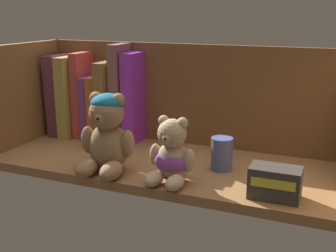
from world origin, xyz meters
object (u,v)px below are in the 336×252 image
book_7 (135,98)px  book_6 (123,93)px  book_2 (85,94)px  book_0 (64,94)px  book_1 (76,95)px  book_4 (102,106)px  pillar_candle (222,154)px  small_product_box (275,183)px  book_5 (112,100)px  teddy_bear_larger (107,135)px  teddy_bear_smaller (172,157)px  book_3 (94,106)px

book_7 → book_6: bearing=180.0°
book_2 → book_7: bearing=-0.0°
book_0 → book_1: (3.67, 0.00, -0.10)cm
book_2 → book_4: bearing=-0.0°
book_0 → book_2: bearing=0.0°
book_4 → pillar_candle: bearing=-17.5°
book_1 → small_product_box: book_1 is taller
book_5 → teddy_bear_larger: size_ratio=1.22×
book_1 → teddy_bear_larger: (22.31, -21.48, -2.73)cm
teddy_bear_larger → teddy_bear_smaller: teddy_bear_larger is taller
book_7 → book_1: bearing=180.0°
book_1 → book_3: bearing=-0.0°
book_5 → book_2: bearing=180.0°
book_6 → pillar_candle: book_6 is taller
book_3 → teddy_bear_smaller: book_3 is taller
book_3 → book_5: 5.93cm
teddy_bear_larger → teddy_bear_smaller: size_ratio=1.26×
book_6 → book_1: bearing=180.0°
book_2 → book_5: book_2 is taller
book_5 → small_product_box: bearing=-25.1°
book_7 → pillar_candle: book_7 is taller
book_6 → small_product_box: bearing=-26.8°
book_7 → teddy_bear_larger: size_ratio=1.37×
book_5 → book_7: (6.63, 0.00, 1.20)cm
small_product_box → teddy_bear_smaller: bearing=-179.3°
book_4 → book_5: bearing=0.0°
teddy_bear_larger → teddy_bear_smaller: 14.99cm
teddy_bear_smaller → pillar_candle: size_ratio=1.89×
book_5 → book_4: bearing=180.0°
book_0 → small_product_box: (60.75, -21.49, -7.82)cm
book_4 → book_6: (6.23, 0.00, 4.17)cm
book_2 → book_4: 5.93cm
book_1 → teddy_bear_smaller: bearing=-30.4°
book_6 → book_7: bearing=-0.0°
teddy_bear_larger → book_6: bearing=110.0°
book_2 → teddy_bear_larger: book_2 is taller
book_2 → book_6: size_ratio=0.90×
book_3 → small_product_box: (51.37, -21.49, -5.22)cm
teddy_bear_smaller → book_7: bearing=131.4°
teddy_bear_smaller → pillar_candle: 12.74cm
book_0 → book_3: 9.73cm
book_4 → book_0: bearing=180.0°
book_3 → book_4: (2.56, 0.00, 0.11)cm
book_5 → teddy_bear_larger: book_5 is taller
book_3 → teddy_bear_larger: teddy_bear_larger is taller
book_4 → pillar_candle: (36.01, -11.38, -4.76)cm
book_5 → teddy_bear_smaller: 34.09cm
teddy_bear_smaller → book_4: bearing=142.9°
book_7 → book_2: bearing=180.0°
book_3 → teddy_bear_larger: 27.15cm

